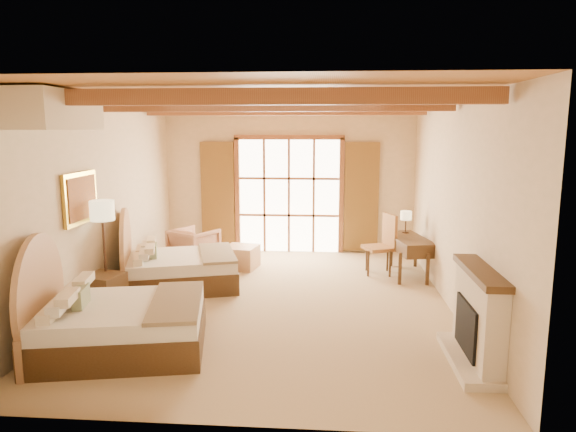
# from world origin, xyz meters

# --- Properties ---
(floor) EXTENTS (7.00, 7.00, 0.00)m
(floor) POSITION_xyz_m (0.00, 0.00, 0.00)
(floor) COLOR tan
(floor) RESTS_ON ground
(wall_back) EXTENTS (5.50, 0.00, 5.50)m
(wall_back) POSITION_xyz_m (0.00, 3.50, 1.60)
(wall_back) COLOR beige
(wall_back) RESTS_ON ground
(wall_left) EXTENTS (0.00, 7.00, 7.00)m
(wall_left) POSITION_xyz_m (-2.75, 0.00, 1.60)
(wall_left) COLOR beige
(wall_left) RESTS_ON ground
(wall_right) EXTENTS (0.00, 7.00, 7.00)m
(wall_right) POSITION_xyz_m (2.75, 0.00, 1.60)
(wall_right) COLOR beige
(wall_right) RESTS_ON ground
(ceiling) EXTENTS (7.00, 7.00, 0.00)m
(ceiling) POSITION_xyz_m (0.00, 0.00, 3.20)
(ceiling) COLOR #B9793A
(ceiling) RESTS_ON ground
(ceiling_beams) EXTENTS (5.39, 4.60, 0.18)m
(ceiling_beams) POSITION_xyz_m (0.00, 0.00, 3.08)
(ceiling_beams) COLOR brown
(ceiling_beams) RESTS_ON ceiling
(french_doors) EXTENTS (3.95, 0.08, 2.60)m
(french_doors) POSITION_xyz_m (0.00, 3.44, 1.25)
(french_doors) COLOR white
(french_doors) RESTS_ON ground
(fireplace) EXTENTS (0.46, 1.40, 1.16)m
(fireplace) POSITION_xyz_m (2.60, -2.00, 0.51)
(fireplace) COLOR #C2B098
(fireplace) RESTS_ON ground
(painting) EXTENTS (0.06, 0.95, 0.75)m
(painting) POSITION_xyz_m (-2.70, -0.75, 1.75)
(painting) COLOR gold
(painting) RESTS_ON wall_left
(canopy_valance) EXTENTS (0.70, 1.40, 0.45)m
(canopy_valance) POSITION_xyz_m (-2.40, -2.00, 2.95)
(canopy_valance) COLOR beige
(canopy_valance) RESTS_ON ceiling
(bed_near) EXTENTS (2.26, 1.85, 1.31)m
(bed_near) POSITION_xyz_m (-1.83, -1.96, 0.40)
(bed_near) COLOR #46301C
(bed_near) RESTS_ON floor
(bed_far) EXTENTS (2.28, 1.91, 1.25)m
(bed_far) POSITION_xyz_m (-1.83, 0.65, 0.38)
(bed_far) COLOR #46301C
(bed_far) RESTS_ON floor
(nightstand) EXTENTS (0.62, 0.62, 0.61)m
(nightstand) POSITION_xyz_m (-2.46, -0.72, 0.30)
(nightstand) COLOR #46301C
(nightstand) RESTS_ON floor
(floor_lamp) EXTENTS (0.36, 0.36, 1.68)m
(floor_lamp) POSITION_xyz_m (-2.50, -0.53, 1.43)
(floor_lamp) COLOR #39261C
(floor_lamp) RESTS_ON floor
(armchair) EXTENTS (1.10, 1.10, 0.74)m
(armchair) POSITION_xyz_m (-1.85, 2.18, 0.37)
(armchair) COLOR tan
(armchair) RESTS_ON floor
(ottoman) EXTENTS (0.72, 0.72, 0.44)m
(ottoman) POSITION_xyz_m (-0.84, 1.96, 0.22)
(ottoman) COLOR tan
(ottoman) RESTS_ON floor
(desk) EXTENTS (0.84, 1.44, 0.73)m
(desk) POSITION_xyz_m (2.39, 1.72, 0.39)
(desk) COLOR #46301C
(desk) RESTS_ON floor
(desk_chair) EXTENTS (0.66, 0.65, 1.14)m
(desk_chair) POSITION_xyz_m (1.86, 1.76, 0.36)
(desk_chair) COLOR #9F773D
(desk_chair) RESTS_ON floor
(desk_lamp) EXTENTS (0.21, 0.21, 0.43)m
(desk_lamp) POSITION_xyz_m (2.38, 2.14, 1.05)
(desk_lamp) COLOR #39261C
(desk_lamp) RESTS_ON desk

